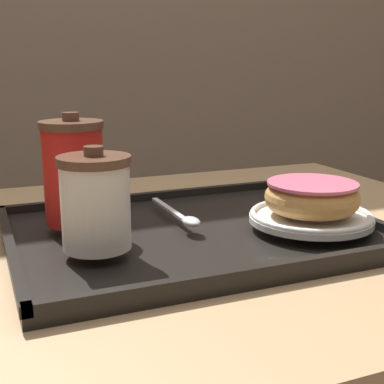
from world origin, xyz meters
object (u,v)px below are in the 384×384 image
object	(u,v)px
coffee_cup_rear	(73,172)
spoon	(184,217)
coffee_cup_front	(96,202)
donut_chocolate_glazed	(312,197)

from	to	relation	value
coffee_cup_rear	spoon	xyz separation A→B (m)	(0.13, -0.05, -0.06)
coffee_cup_front	spoon	size ratio (longest dim) A/B	0.73
donut_chocolate_glazed	spoon	size ratio (longest dim) A/B	0.77
donut_chocolate_glazed	coffee_cup_front	bearing A→B (deg)	178.51
coffee_cup_front	coffee_cup_rear	size ratio (longest dim) A/B	0.81
spoon	donut_chocolate_glazed	bearing A→B (deg)	64.60
coffee_cup_rear	donut_chocolate_glazed	world-z (taller)	coffee_cup_rear
coffee_cup_rear	spoon	world-z (taller)	coffee_cup_rear
coffee_cup_rear	donut_chocolate_glazed	size ratio (longest dim) A/B	1.17
coffee_cup_front	donut_chocolate_glazed	world-z (taller)	coffee_cup_front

